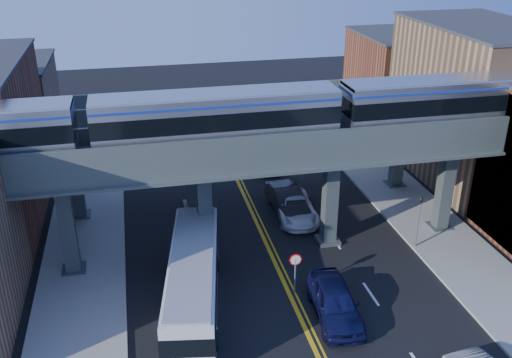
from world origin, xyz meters
TOP-DOWN VIEW (x-y plane):
  - ground at (0.00, 0.00)m, footprint 120.00×120.00m
  - sidewalk_west at (-11.50, 10.00)m, footprint 5.00×70.00m
  - sidewalk_east at (11.50, 10.00)m, footprint 5.00×70.00m
  - building_west_c at (-18.50, 29.00)m, footprint 8.00×10.00m
  - building_east_b at (18.50, 16.00)m, footprint 8.00×14.00m
  - building_east_c at (18.50, 29.00)m, footprint 8.00×10.00m
  - elevated_viaduct_near at (0.00, 8.00)m, footprint 52.00×3.60m
  - elevated_viaduct_far at (0.00, 15.00)m, footprint 52.00×3.60m
  - transit_train at (-3.09, 8.00)m, footprint 43.17×2.70m
  - stop_sign at (0.30, 3.00)m, footprint 0.76×0.09m
  - traffic_signal at (9.20, 6.00)m, footprint 0.15×0.18m
  - transit_bus at (-5.33, 3.26)m, footprint 4.41×11.75m
  - car_lane_a at (1.80, 0.59)m, footprint 2.64×5.63m
  - car_lane_b at (2.53, 12.59)m, footprint 2.16×5.59m
  - car_lane_c at (2.82, 11.69)m, footprint 2.95×5.77m
  - car_lane_d at (2.82, 21.13)m, footprint 2.38×5.42m

SIDE VIEW (x-z plane):
  - ground at x=0.00m, z-range 0.00..0.00m
  - sidewalk_west at x=-11.50m, z-range 0.00..0.16m
  - sidewalk_east at x=11.50m, z-range 0.00..0.16m
  - car_lane_d at x=2.82m, z-range 0.00..1.55m
  - car_lane_c at x=2.82m, z-range 0.00..1.56m
  - car_lane_b at x=2.53m, z-range 0.00..1.82m
  - car_lane_a at x=1.80m, z-range 0.00..1.86m
  - transit_bus at x=-5.33m, z-range 0.04..3.00m
  - stop_sign at x=0.30m, z-range 0.44..3.07m
  - traffic_signal at x=9.20m, z-range 0.25..4.35m
  - building_west_c at x=-18.50m, z-range 0.00..8.00m
  - building_east_c at x=18.50m, z-range 0.00..9.00m
  - building_east_b at x=18.50m, z-range 0.00..12.00m
  - elevated_viaduct_near at x=0.00m, z-range 2.77..10.17m
  - elevated_viaduct_far at x=0.00m, z-range 2.77..10.17m
  - transit_train at x=-3.09m, z-range 7.53..10.68m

